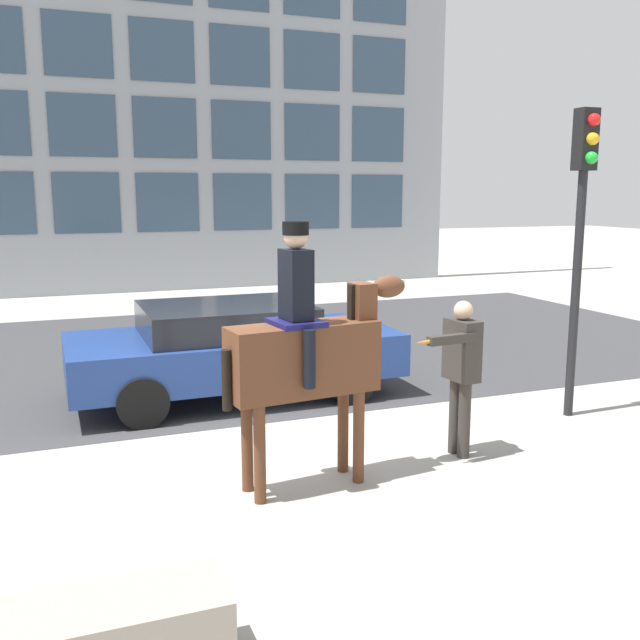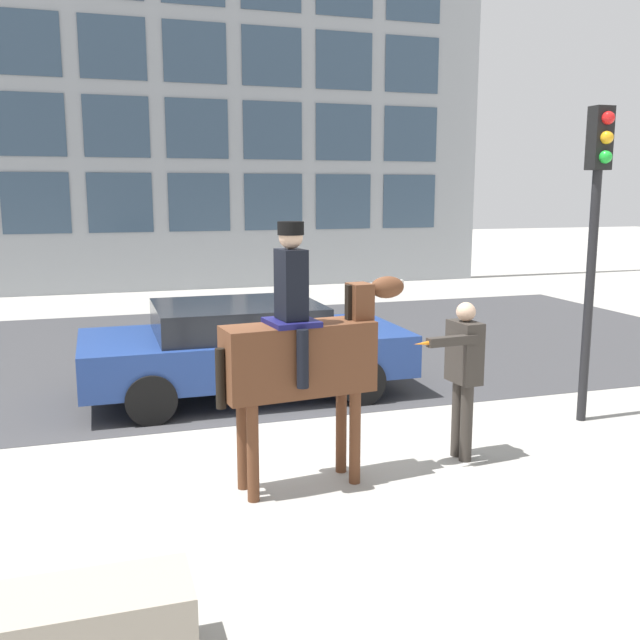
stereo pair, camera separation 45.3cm
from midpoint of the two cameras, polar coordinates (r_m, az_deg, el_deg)
name	(u,v)px [view 2 (the right image)]	position (r m, az deg, el deg)	size (l,w,h in m)	color
ground_plane	(269,437)	(8.31, -2.51, -9.35)	(80.00, 80.00, 0.00)	#9E9B93
road_surface	(207,350)	(12.79, -8.04, -2.42)	(19.62, 8.50, 0.01)	#38383A
mounted_horse_lead	(303,351)	(6.63, 0.56, -2.52)	(1.90, 0.65, 2.52)	#59331E
pedestrian_bystander	(463,368)	(7.57, 13.07, -3.80)	(0.82, 0.49, 1.67)	#332D28
street_car_near_lane	(244,346)	(9.83, -4.79, -2.09)	(4.39, 2.05, 1.29)	navy
traffic_light	(596,214)	(9.12, 22.54, 7.87)	(0.24, 0.29, 3.75)	black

